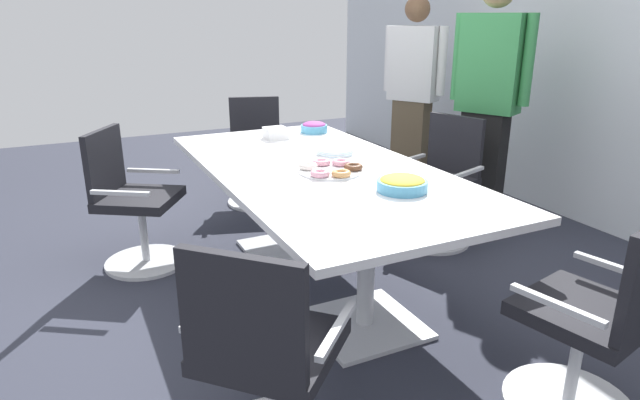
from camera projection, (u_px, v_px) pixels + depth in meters
ground_plane at (320, 284)px, 3.40m from camera, size 10.00×10.00×0.01m
back_wall at (617, 43)px, 3.94m from camera, size 8.00×0.10×2.80m
conference_table at (320, 188)px, 3.20m from camera, size 2.40×1.20×0.75m
office_chair_0 at (595, 329)px, 2.16m from camera, size 0.64×0.64×0.91m
office_chair_1 at (440, 187)px, 3.94m from camera, size 0.68×0.68×0.91m
office_chair_2 at (257, 157)px, 4.78m from camera, size 0.67×0.67×0.91m
office_chair_3 at (133, 206)px, 3.54m from camera, size 0.75×0.75×0.91m
office_chair_4 at (266, 367)px, 1.93m from camera, size 0.76×0.76×0.91m
person_standing_0 at (413, 91)px, 5.05m from camera, size 0.57×0.41×1.75m
person_standing_1 at (488, 99)px, 4.07m from camera, size 0.59×0.39×1.88m
snack_bowl_candy_mix at (314, 127)px, 4.09m from camera, size 0.20×0.20×0.08m
snack_bowl_chips_yellow at (402, 183)px, 2.73m from camera, size 0.26×0.26×0.08m
donut_platter at (331, 169)px, 3.06m from camera, size 0.37×0.36×0.04m
plate_stack at (335, 151)px, 3.45m from camera, size 0.23×0.23×0.04m
napkin_pile at (276, 133)px, 3.88m from camera, size 0.15×0.15×0.08m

